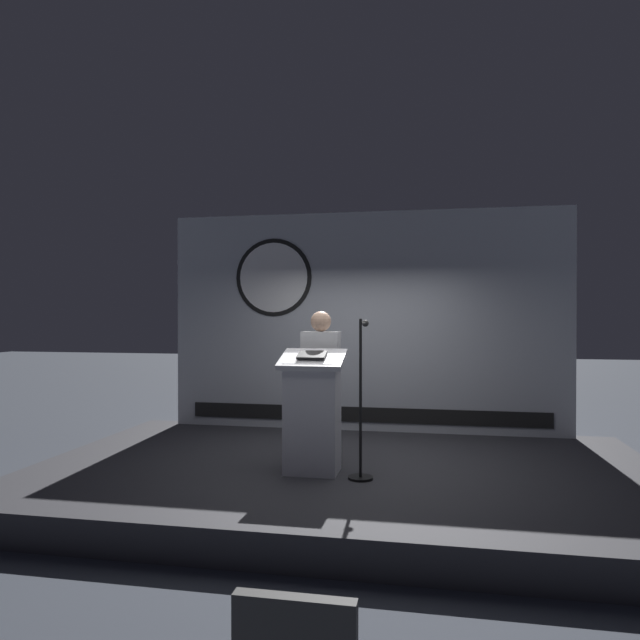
# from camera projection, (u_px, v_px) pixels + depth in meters

# --- Properties ---
(ground_plane) EXTENTS (40.00, 40.00, 0.00)m
(ground_plane) POSITION_uv_depth(u_px,v_px,m) (345.00, 493.00, 6.12)
(ground_plane) COLOR #383D47
(stage_platform) EXTENTS (6.40, 4.00, 0.30)m
(stage_platform) POSITION_uv_depth(u_px,v_px,m) (345.00, 479.00, 6.12)
(stage_platform) COLOR #333338
(stage_platform) RESTS_ON ground
(banner_display) EXTENTS (5.37, 0.12, 2.95)m
(banner_display) POSITION_uv_depth(u_px,v_px,m) (363.00, 322.00, 7.92)
(banner_display) COLOR #B2B7C1
(banner_display) RESTS_ON stage_platform
(podium) EXTENTS (0.64, 0.49, 1.22)m
(podium) POSITION_uv_depth(u_px,v_px,m) (312.00, 413.00, 5.81)
(podium) COLOR silver
(podium) RESTS_ON stage_platform
(speaker_person) EXTENTS (0.40, 0.26, 1.61)m
(speaker_person) POSITION_uv_depth(u_px,v_px,m) (321.00, 384.00, 6.28)
(speaker_person) COLOR black
(speaker_person) RESTS_ON stage_platform
(microphone_stand) EXTENTS (0.24, 0.56, 1.53)m
(microphone_stand) POSITION_uv_depth(u_px,v_px,m) (361.00, 421.00, 5.62)
(microphone_stand) COLOR black
(microphone_stand) RESTS_ON stage_platform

